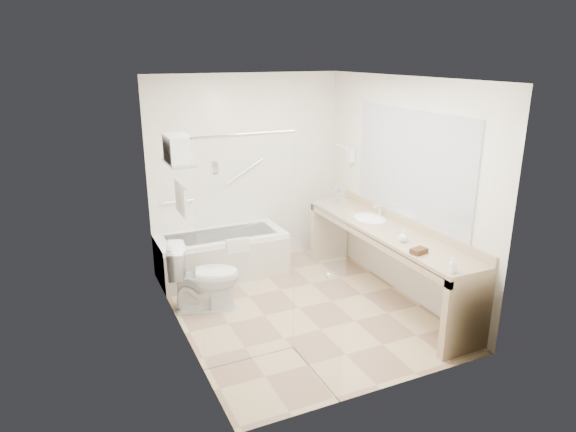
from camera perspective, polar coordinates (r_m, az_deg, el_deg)
name	(u,v)px	position (r m, az deg, el deg)	size (l,w,h in m)	color
floor	(299,308)	(5.85, 1.24, -10.19)	(3.20, 3.20, 0.00)	tan
ceiling	(301,78)	(5.18, 1.43, 15.07)	(2.60, 3.20, 0.10)	white
wall_back	(247,171)	(6.81, -4.58, 5.04)	(2.60, 0.10, 2.50)	beige
wall_front	(390,253)	(4.08, 11.23, -4.05)	(2.60, 0.10, 2.50)	beige
wall_left	(177,217)	(4.97, -12.26, -0.12)	(0.10, 3.20, 2.50)	beige
wall_right	(402,188)	(6.05, 12.50, 3.04)	(0.10, 3.20, 2.50)	beige
bathtub	(222,255)	(6.62, -7.36, -4.27)	(1.60, 0.73, 0.59)	white
grab_bar_short	(178,202)	(6.59, -12.17, 1.57)	(0.03, 0.03, 0.40)	silver
grab_bar_long	(244,172)	(6.76, -4.86, 4.93)	(0.03, 0.03, 0.60)	silver
shower_enclosure	(281,258)	(4.40, -0.81, -4.66)	(0.96, 0.91, 2.11)	silver
towel_shelf	(178,157)	(5.21, -12.09, 6.42)	(0.24, 0.55, 0.81)	silver
vanity_counter	(386,246)	(5.96, 10.84, -3.24)	(0.55, 2.70, 0.95)	tan
sink	(370,220)	(6.22, 9.06, -0.47)	(0.40, 0.52, 0.14)	white
faucet	(380,210)	(6.27, 10.21, 0.66)	(0.03, 0.03, 0.14)	silver
mirror	(411,165)	(5.86, 13.49, 5.52)	(0.02, 2.00, 1.20)	#ABAFB7
hairdryer_unit	(351,155)	(6.82, 6.98, 6.70)	(0.08, 0.10, 0.18)	silver
toilet	(204,277)	(5.76, -9.27, -6.70)	(0.43, 0.78, 0.76)	white
amenity_basket	(419,251)	(5.21, 14.33, -3.79)	(0.16, 0.11, 0.05)	#49301A
soap_bottle_a	(452,269)	(4.87, 17.75, -5.61)	(0.06, 0.14, 0.06)	silver
soap_bottle_b	(403,237)	(5.49, 12.66, -2.33)	(0.10, 0.13, 0.10)	silver
water_bottle_left	(332,195)	(6.81, 4.93, 2.30)	(0.06, 0.06, 0.19)	silver
water_bottle_mid	(339,196)	(6.84, 5.69, 2.27)	(0.05, 0.05, 0.17)	silver
water_bottle_right	(338,199)	(6.63, 5.52, 1.89)	(0.06, 0.06, 0.20)	silver
drinking_glass_near	(345,203)	(6.61, 6.31, 1.44)	(0.08, 0.08, 0.10)	silver
drinking_glass_far	(352,216)	(6.09, 7.15, -0.04)	(0.07, 0.07, 0.09)	silver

